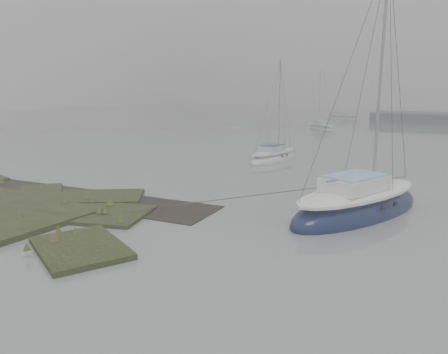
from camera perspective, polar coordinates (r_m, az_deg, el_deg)
ground at (r=41.48m, az=15.01°, el=4.08°), size 160.00×160.00×0.00m
sailboat_main at (r=19.00m, az=17.07°, el=-3.70°), size 5.10×8.29×11.12m
sailboat_white at (r=31.55m, az=6.44°, el=2.55°), size 2.35×5.57×7.63m
sailboat_far_a at (r=55.18m, az=12.52°, el=6.26°), size 5.08×5.27×7.78m
sailboat_far_c at (r=73.61m, az=15.19°, el=7.43°), size 5.69×2.85×7.68m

